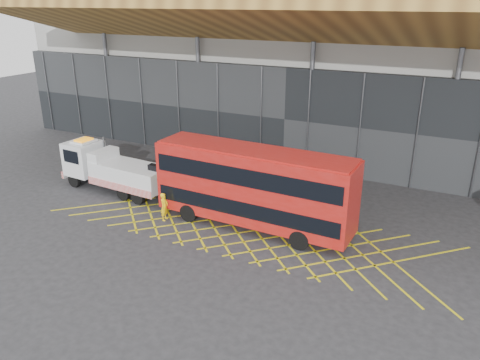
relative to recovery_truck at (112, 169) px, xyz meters
The scene contains 6 objects.
ground_plane 7.28m from the recovery_truck, ahead, with size 120.00×120.00×0.00m, color #2A292C.
road_markings 11.18m from the recovery_truck, ahead, with size 24.76×7.16×0.01m.
construction_building 20.80m from the recovery_truck, 62.69° to the left, with size 55.00×23.97×18.00m.
recovery_truck is the anchor object (origin of this frame).
bus_towed 11.51m from the recovery_truck, ahead, with size 12.14×3.15×4.91m.
worker 6.59m from the recovery_truck, 20.90° to the right, with size 0.65×0.43×1.79m, color yellow.
Camera 1 is at (15.23, -22.69, 12.94)m, focal length 35.00 mm.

